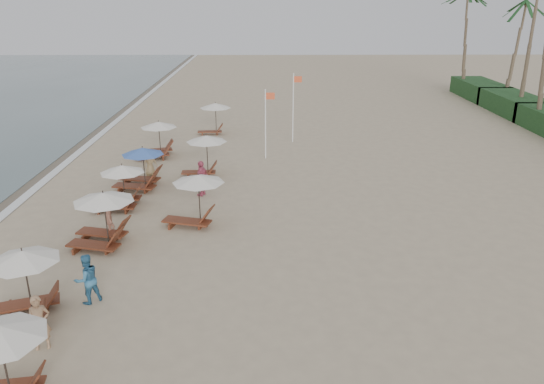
{
  "coord_description": "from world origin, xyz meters",
  "views": [
    {
      "loc": [
        0.69,
        -14.8,
        9.21
      ],
      "look_at": [
        1.0,
        6.66,
        1.3
      ],
      "focal_mm": 34.65,
      "sensor_mm": 36.0,
      "label": 1
    }
  ],
  "objects_px": {
    "beachgoer_mid_a": "(87,279)",
    "lounger_station_3": "(118,188)",
    "beachgoer_near": "(39,323)",
    "lounger_station_2": "(100,219)",
    "inland_station_1": "(203,150)",
    "lounger_station_4": "(138,170)",
    "beachgoer_mid_b": "(110,217)",
    "flag_pole_near": "(266,121)",
    "lounger_station_1": "(21,287)",
    "beachgoer_far_b": "(150,162)",
    "inland_station_2": "(213,114)",
    "lounger_station_5": "(156,140)",
    "inland_station_0": "(193,196)",
    "beachgoer_far_a": "(202,178)"
  },
  "relations": [
    {
      "from": "beachgoer_mid_b",
      "to": "beachgoer_far_b",
      "type": "xyz_separation_m",
      "value": [
        -0.01,
        7.89,
        -0.1
      ]
    },
    {
      "from": "lounger_station_1",
      "to": "beachgoer_far_a",
      "type": "xyz_separation_m",
      "value": [
        4.19,
        10.8,
        -0.24
      ]
    },
    {
      "from": "beachgoer_near",
      "to": "beachgoer_far_a",
      "type": "relative_size",
      "value": 0.91
    },
    {
      "from": "lounger_station_1",
      "to": "lounger_station_4",
      "type": "relative_size",
      "value": 0.92
    },
    {
      "from": "lounger_station_4",
      "to": "lounger_station_2",
      "type": "bearing_deg",
      "value": -89.85
    },
    {
      "from": "lounger_station_2",
      "to": "inland_station_1",
      "type": "height_order",
      "value": "inland_station_1"
    },
    {
      "from": "lounger_station_2",
      "to": "beachgoer_far_b",
      "type": "height_order",
      "value": "lounger_station_2"
    },
    {
      "from": "lounger_station_3",
      "to": "beachgoer_near",
      "type": "bearing_deg",
      "value": -86.88
    },
    {
      "from": "lounger_station_1",
      "to": "lounger_station_4",
      "type": "distance_m",
      "value": 12.02
    },
    {
      "from": "lounger_station_5",
      "to": "flag_pole_near",
      "type": "relative_size",
      "value": 0.63
    },
    {
      "from": "inland_station_2",
      "to": "lounger_station_1",
      "type": "bearing_deg",
      "value": -98.79
    },
    {
      "from": "beachgoer_mid_a",
      "to": "lounger_station_3",
      "type": "bearing_deg",
      "value": -123.54
    },
    {
      "from": "beachgoer_far_b",
      "to": "lounger_station_1",
      "type": "bearing_deg",
      "value": -130.77
    },
    {
      "from": "flag_pole_near",
      "to": "lounger_station_3",
      "type": "bearing_deg",
      "value": -130.85
    },
    {
      "from": "beachgoer_near",
      "to": "beachgoer_far_b",
      "type": "relative_size",
      "value": 1.08
    },
    {
      "from": "inland_station_2",
      "to": "beachgoer_mid_a",
      "type": "distance_m",
      "value": 22.63
    },
    {
      "from": "lounger_station_2",
      "to": "inland_station_1",
      "type": "bearing_deg",
      "value": 70.45
    },
    {
      "from": "inland_station_1",
      "to": "beachgoer_far_a",
      "type": "xyz_separation_m",
      "value": [
        0.24,
        -3.19,
        -0.53
      ]
    },
    {
      "from": "inland_station_2",
      "to": "beachgoer_far_b",
      "type": "height_order",
      "value": "inland_station_2"
    },
    {
      "from": "lounger_station_1",
      "to": "lounger_station_2",
      "type": "distance_m",
      "value": 5.27
    },
    {
      "from": "lounger_station_2",
      "to": "beachgoer_near",
      "type": "distance_m",
      "value": 6.58
    },
    {
      "from": "lounger_station_5",
      "to": "inland_station_2",
      "type": "relative_size",
      "value": 1.06
    },
    {
      "from": "lounger_station_2",
      "to": "beachgoer_mid_a",
      "type": "relative_size",
      "value": 1.64
    },
    {
      "from": "beachgoer_far_a",
      "to": "beachgoer_mid_b",
      "type": "bearing_deg",
      "value": -12.78
    },
    {
      "from": "lounger_station_3",
      "to": "flag_pole_near",
      "type": "height_order",
      "value": "flag_pole_near"
    },
    {
      "from": "lounger_station_1",
      "to": "beachgoer_mid_b",
      "type": "bearing_deg",
      "value": 80.82
    },
    {
      "from": "inland_station_1",
      "to": "flag_pole_near",
      "type": "height_order",
      "value": "flag_pole_near"
    },
    {
      "from": "lounger_station_2",
      "to": "lounger_station_4",
      "type": "xyz_separation_m",
      "value": [
        -0.02,
        6.79,
        -0.14
      ]
    },
    {
      "from": "inland_station_1",
      "to": "inland_station_2",
      "type": "relative_size",
      "value": 1.04
    },
    {
      "from": "lounger_station_4",
      "to": "beachgoer_mid_b",
      "type": "xyz_separation_m",
      "value": [
        0.18,
        -5.93,
        -0.11
      ]
    },
    {
      "from": "beachgoer_near",
      "to": "flag_pole_near",
      "type": "distance_m",
      "value": 19.71
    },
    {
      "from": "lounger_station_4",
      "to": "inland_station_2",
      "type": "xyz_separation_m",
      "value": [
        2.84,
        11.53,
        0.53
      ]
    },
    {
      "from": "lounger_station_3",
      "to": "beachgoer_near",
      "type": "height_order",
      "value": "lounger_station_3"
    },
    {
      "from": "beachgoer_far_a",
      "to": "beachgoer_far_b",
      "type": "height_order",
      "value": "beachgoer_far_a"
    },
    {
      "from": "beachgoer_near",
      "to": "beachgoer_far_b",
      "type": "height_order",
      "value": "beachgoer_near"
    },
    {
      "from": "lounger_station_1",
      "to": "beachgoer_near",
      "type": "xyz_separation_m",
      "value": [
        1.06,
        -1.37,
        -0.32
      ]
    },
    {
      "from": "lounger_station_2",
      "to": "inland_station_2",
      "type": "height_order",
      "value": "inland_station_2"
    },
    {
      "from": "lounger_station_1",
      "to": "lounger_station_2",
      "type": "bearing_deg",
      "value": 81.05
    },
    {
      "from": "beachgoer_near",
      "to": "flag_pole_near",
      "type": "bearing_deg",
      "value": 54.05
    },
    {
      "from": "beachgoer_near",
      "to": "beachgoer_mid_b",
      "type": "height_order",
      "value": "beachgoer_mid_b"
    },
    {
      "from": "beachgoer_mid_b",
      "to": "flag_pole_near",
      "type": "relative_size",
      "value": 0.4
    },
    {
      "from": "lounger_station_3",
      "to": "inland_station_2",
      "type": "height_order",
      "value": "inland_station_2"
    },
    {
      "from": "inland_station_0",
      "to": "inland_station_2",
      "type": "xyz_separation_m",
      "value": [
        -0.59,
        16.4,
        0.18
      ]
    },
    {
      "from": "lounger_station_4",
      "to": "flag_pole_near",
      "type": "xyz_separation_m",
      "value": [
        6.59,
        5.23,
        1.39
      ]
    },
    {
      "from": "lounger_station_1",
      "to": "lounger_station_2",
      "type": "relative_size",
      "value": 0.91
    },
    {
      "from": "lounger_station_5",
      "to": "inland_station_0",
      "type": "height_order",
      "value": "inland_station_0"
    },
    {
      "from": "lounger_station_3",
      "to": "beachgoer_mid_b",
      "type": "distance_m",
      "value": 3.21
    },
    {
      "from": "inland_station_2",
      "to": "beachgoer_near",
      "type": "xyz_separation_m",
      "value": [
        -2.58,
        -24.9,
        -0.67
      ]
    },
    {
      "from": "lounger_station_1",
      "to": "flag_pole_near",
      "type": "distance_m",
      "value": 18.79
    },
    {
      "from": "lounger_station_5",
      "to": "lounger_station_3",
      "type": "bearing_deg",
      "value": -90.75
    }
  ]
}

